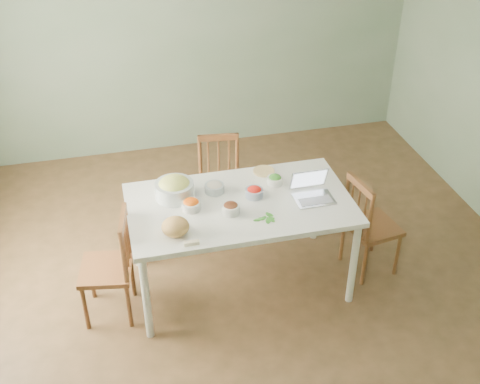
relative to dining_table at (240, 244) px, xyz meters
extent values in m
cube|color=#41301C|center=(0.07, 0.03, -0.42)|extent=(5.00, 5.00, 0.00)
cube|color=gray|center=(0.07, 2.53, 0.93)|extent=(5.00, 0.00, 2.70)
ellipsoid|color=tan|center=(-0.56, -0.28, 0.48)|extent=(0.27, 0.27, 0.13)
cube|color=#F5E3BD|center=(-0.47, -0.44, 0.43)|extent=(0.11, 0.03, 0.03)
cylinder|color=tan|center=(0.31, 0.40, 0.43)|extent=(0.19, 0.19, 0.02)
camera|label=1|loc=(-0.94, -3.82, 3.14)|focal=45.06mm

